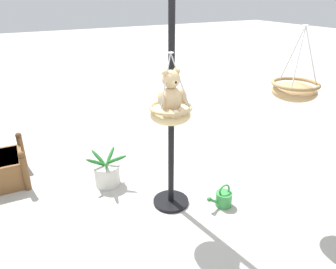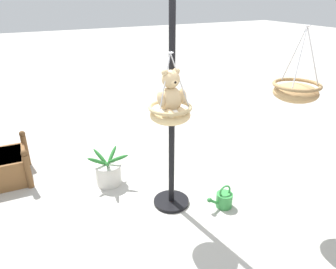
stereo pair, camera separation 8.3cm
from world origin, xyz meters
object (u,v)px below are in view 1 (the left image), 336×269
(hanging_basket_with_teddy, at_px, (170,113))
(teddy_bear, at_px, (172,95))
(potted_plant_bushy_green, at_px, (107,172))
(hanging_basket_left_high, at_px, (295,90))
(display_pole_central, at_px, (171,144))
(watering_can, at_px, (223,198))

(hanging_basket_with_teddy, xyz_separation_m, teddy_bear, (0.00, 0.02, 0.19))
(hanging_basket_with_teddy, height_order, potted_plant_bushy_green, hanging_basket_with_teddy)
(hanging_basket_left_high, bearing_deg, display_pole_central, -34.87)
(hanging_basket_left_high, bearing_deg, potted_plant_bushy_green, -43.31)
(hanging_basket_with_teddy, distance_m, watering_can, 1.40)
(display_pole_central, xyz_separation_m, hanging_basket_with_teddy, (0.15, 0.25, 0.49))
(hanging_basket_left_high, bearing_deg, teddy_bear, -20.74)
(display_pole_central, distance_m, hanging_basket_with_teddy, 0.57)
(hanging_basket_left_high, relative_size, watering_can, 2.12)
(display_pole_central, height_order, hanging_basket_with_teddy, display_pole_central)
(display_pole_central, height_order, potted_plant_bushy_green, display_pole_central)
(teddy_bear, bearing_deg, hanging_basket_left_high, 159.26)
(watering_can, bearing_deg, potted_plant_bushy_green, -46.01)
(hanging_basket_with_teddy, distance_m, hanging_basket_left_high, 1.29)
(teddy_bear, distance_m, watering_can, 1.57)
(hanging_basket_with_teddy, bearing_deg, hanging_basket_left_high, 158.32)
(display_pole_central, bearing_deg, watering_can, 146.63)
(hanging_basket_left_high, distance_m, watering_can, 1.53)
(watering_can, bearing_deg, hanging_basket_with_teddy, -8.61)
(display_pole_central, relative_size, teddy_bear, 5.74)
(potted_plant_bushy_green, bearing_deg, teddy_bear, 111.19)
(potted_plant_bushy_green, bearing_deg, hanging_basket_with_teddy, 111.61)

